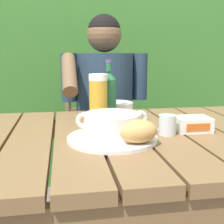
{
  "coord_description": "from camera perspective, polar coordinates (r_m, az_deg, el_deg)",
  "views": [
    {
      "loc": [
        -0.18,
        -0.96,
        1.02
      ],
      "look_at": [
        -0.02,
        0.03,
        0.82
      ],
      "focal_mm": 47.42,
      "sensor_mm": 36.0,
      "label": 1
    }
  ],
  "objects": [
    {
      "name": "bread_roll",
      "position": [
        0.87,
        5.09,
        -3.72
      ],
      "size": [
        0.13,
        0.1,
        0.07
      ],
      "color": "tan",
      "rests_on": "serving_plate"
    },
    {
      "name": "dining_table",
      "position": [
        1.04,
        1.14,
        -9.3
      ],
      "size": [
        1.3,
        0.83,
        0.75
      ],
      "color": "brown",
      "rests_on": "ground_plane"
    },
    {
      "name": "serving_plate",
      "position": [
        0.94,
        0.06,
        -5.08
      ],
      "size": [
        0.28,
        0.28,
        0.01
      ],
      "color": "white",
      "rests_on": "dining_table"
    },
    {
      "name": "beer_glass",
      "position": [
        1.14,
        -2.65,
        2.55
      ],
      "size": [
        0.07,
        0.07,
        0.19
      ],
      "color": "gold",
      "rests_on": "dining_table"
    },
    {
      "name": "table_knife",
      "position": [
        1.04,
        7.18,
        -3.6
      ],
      "size": [
        0.14,
        0.04,
        0.01
      ],
      "color": "silver",
      "rests_on": "dining_table"
    },
    {
      "name": "hedge_backdrop",
      "position": [
        2.51,
        -6.0,
        15.9
      ],
      "size": [
        3.83,
        0.9,
        2.84
      ],
      "color": "#3D782F",
      "rests_on": "ground_plane"
    },
    {
      "name": "diner_bowl",
      "position": [
        1.32,
        0.9,
        0.72
      ],
      "size": [
        0.14,
        0.14,
        0.05
      ],
      "color": "white",
      "rests_on": "dining_table"
    },
    {
      "name": "chair_near_diner",
      "position": [
        1.9,
        -2.06,
        -5.03
      ],
      "size": [
        0.44,
        0.4,
        0.93
      ],
      "color": "brown",
      "rests_on": "ground_plane"
    },
    {
      "name": "water_glass_small",
      "position": [
        1.01,
        10.63,
        -2.45
      ],
      "size": [
        0.06,
        0.06,
        0.07
      ],
      "color": "silver",
      "rests_on": "dining_table"
    },
    {
      "name": "beer_bottle",
      "position": [
        1.18,
        -0.38,
        3.26
      ],
      "size": [
        0.06,
        0.06,
        0.24
      ],
      "color": "#24613A",
      "rests_on": "dining_table"
    },
    {
      "name": "person_eating",
      "position": [
        1.66,
        -1.34,
        1.06
      ],
      "size": [
        0.48,
        0.47,
        1.22
      ],
      "color": "#273A51",
      "rests_on": "ground_plane"
    },
    {
      "name": "butter_tub",
      "position": [
        1.08,
        15.27,
        -2.26
      ],
      "size": [
        0.12,
        0.09,
        0.05
      ],
      "color": "white",
      "rests_on": "dining_table"
    },
    {
      "name": "soup_bowl",
      "position": [
        0.93,
        0.06,
        -2.41
      ],
      "size": [
        0.23,
        0.18,
        0.08
      ],
      "color": "white",
      "rests_on": "serving_plate"
    }
  ]
}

